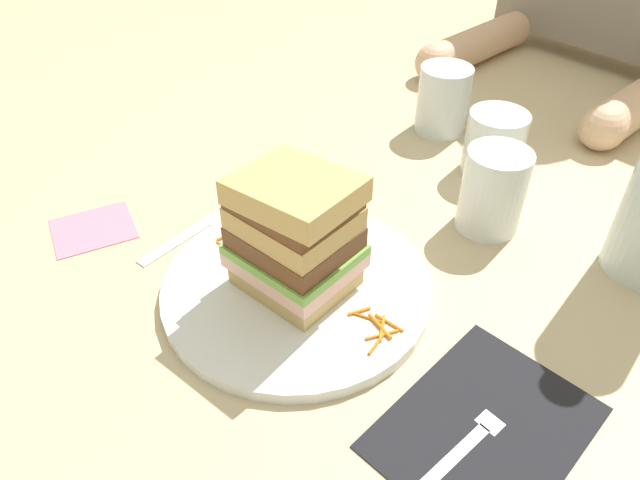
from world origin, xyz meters
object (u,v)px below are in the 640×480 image
at_px(sandwich, 296,235).
at_px(empty_tumbler_0, 443,100).
at_px(napkin_dark, 485,427).
at_px(knife, 206,222).
at_px(main_plate, 298,288).
at_px(juice_glass, 492,196).
at_px(napkin_pink, 93,228).
at_px(fork, 469,441).
at_px(empty_tumbler_1, 495,144).

bearing_deg(sandwich, empty_tumbler_0, 107.66).
relative_size(napkin_dark, knife, 0.90).
xyz_separation_m(main_plate, juice_glass, (0.06, 0.23, 0.04)).
relative_size(napkin_dark, napkin_pink, 2.02).
bearing_deg(knife, fork, -0.92).
xyz_separation_m(fork, knife, (-0.38, 0.01, -0.00)).
distance_m(main_plate, napkin_pink, 0.26).
bearing_deg(napkin_dark, juice_glass, 125.43).
xyz_separation_m(fork, napkin_pink, (-0.46, -0.10, -0.00)).
height_order(empty_tumbler_0, empty_tumbler_1, empty_tumbler_0).
height_order(main_plate, empty_tumbler_0, empty_tumbler_0).
relative_size(sandwich, empty_tumbler_1, 1.60).
bearing_deg(knife, napkin_pink, -127.52).
distance_m(fork, juice_glass, 0.29).
height_order(juice_glass, napkin_pink, juice_glass).
height_order(fork, napkin_pink, fork).
distance_m(sandwich, juice_glass, 0.24).
bearing_deg(fork, empty_tumbler_0, 131.36).
bearing_deg(juice_glass, fork, -57.20).
height_order(napkin_dark, knife, same).
distance_m(knife, juice_glass, 0.33).
height_order(main_plate, sandwich, sandwich).
bearing_deg(fork, main_plate, 177.14).
xyz_separation_m(fork, empty_tumbler_0, (-0.34, 0.38, 0.04)).
bearing_deg(knife, napkin_dark, 2.45).
bearing_deg(napkin_dark, knife, -177.55).
bearing_deg(sandwich, napkin_pink, -156.06).
distance_m(napkin_dark, napkin_pink, 0.47).
bearing_deg(empty_tumbler_0, knife, -96.38).
bearing_deg(napkin_pink, empty_tumbler_0, 75.88).
relative_size(sandwich, juice_glass, 1.37).
relative_size(main_plate, napkin_dark, 1.50).
height_order(main_plate, empty_tumbler_1, empty_tumbler_1).
bearing_deg(empty_tumbler_0, sandwich, -72.34).
xyz_separation_m(napkin_dark, empty_tumbler_0, (-0.34, 0.36, 0.05)).
relative_size(sandwich, knife, 0.67).
bearing_deg(empty_tumbler_1, knife, -115.20).
height_order(juice_glass, empty_tumbler_1, juice_glass).
bearing_deg(empty_tumbler_0, main_plate, -72.45).
bearing_deg(main_plate, fork, -2.86).
xyz_separation_m(sandwich, juice_glass, (0.06, 0.23, -0.04)).
bearing_deg(fork, napkin_pink, -168.17).
relative_size(main_plate, juice_glass, 2.77).
xyz_separation_m(empty_tumbler_0, napkin_pink, (-0.12, -0.48, -0.05)).
distance_m(juice_glass, napkin_pink, 0.45).
relative_size(knife, empty_tumbler_0, 2.13).
bearing_deg(juice_glass, napkin_pink, -131.39).
height_order(empty_tumbler_1, napkin_pink, empty_tumbler_1).
xyz_separation_m(napkin_dark, empty_tumbler_1, (-0.22, 0.32, 0.04)).
distance_m(juice_glass, empty_tumbler_0, 0.23).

